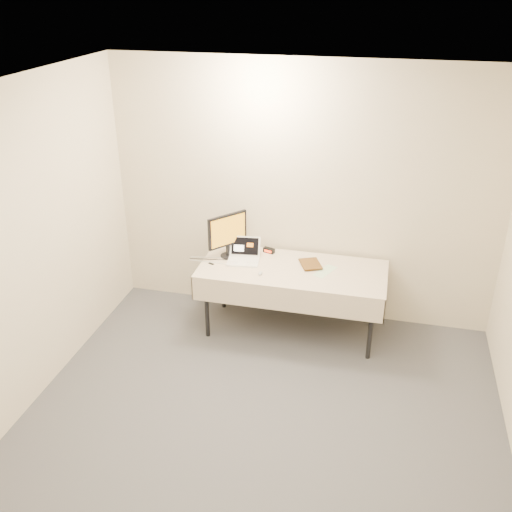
% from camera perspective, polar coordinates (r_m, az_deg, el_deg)
% --- Properties ---
extents(ground, '(5.00, 5.00, 0.00)m').
position_cam_1_polar(ground, '(4.55, -1.51, -21.53)').
color(ground, '#444449').
rests_on(ground, ground).
extents(back_wall, '(4.00, 0.10, 2.70)m').
position_cam_1_polar(back_wall, '(5.86, 4.66, 6.09)').
color(back_wall, beige).
rests_on(back_wall, ground).
extents(table, '(1.86, 0.81, 0.74)m').
position_cam_1_polar(table, '(5.73, 3.67, -1.79)').
color(table, black).
rests_on(table, ground).
extents(laptop, '(0.35, 0.34, 0.21)m').
position_cam_1_polar(laptop, '(5.84, -1.21, 0.09)').
color(laptop, white).
rests_on(laptop, table).
extents(monitor, '(0.31, 0.37, 0.47)m').
position_cam_1_polar(monitor, '(5.82, -2.87, 2.39)').
color(monitor, black).
rests_on(monitor, table).
extents(book, '(0.18, 0.10, 0.26)m').
position_cam_1_polar(book, '(5.69, 4.59, 0.12)').
color(book, brown).
rests_on(book, table).
extents(alarm_clock, '(0.13, 0.08, 0.05)m').
position_cam_1_polar(alarm_clock, '(6.00, 1.31, 0.57)').
color(alarm_clock, black).
rests_on(alarm_clock, table).
extents(clicker, '(0.04, 0.08, 0.02)m').
position_cam_1_polar(clicker, '(5.58, 0.43, -1.73)').
color(clicker, '#B7B7B9').
rests_on(clicker, table).
extents(paper_form, '(0.23, 0.32, 0.00)m').
position_cam_1_polar(paper_form, '(5.67, 6.92, -1.52)').
color(paper_form, '#C8EBBB').
rests_on(paper_form, table).
extents(usb_dongle, '(0.06, 0.04, 0.01)m').
position_cam_1_polar(usb_dongle, '(5.78, -4.50, -0.77)').
color(usb_dongle, black).
rests_on(usb_dongle, table).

